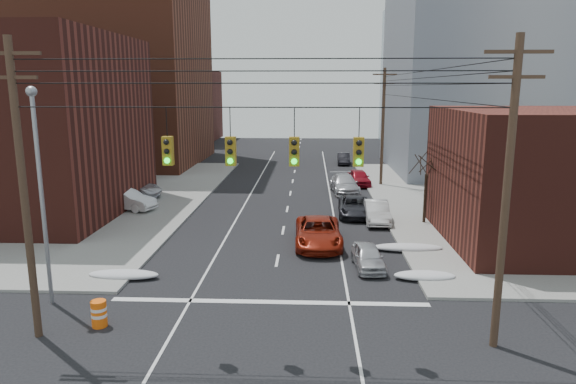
# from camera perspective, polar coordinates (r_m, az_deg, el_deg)

# --- Properties ---
(building_brick_tall) EXTENTS (24.00, 20.00, 30.00)m
(building_brick_tall) POSITION_cam_1_polar(r_m,az_deg,el_deg) (67.88, -20.58, 15.73)
(building_brick_tall) COLOR brown
(building_brick_tall) RESTS_ON ground
(building_brick_far) EXTENTS (22.00, 18.00, 12.00)m
(building_brick_far) POSITION_cam_1_polar(r_m,az_deg,el_deg) (92.85, -15.06, 9.19)
(building_brick_far) COLOR #4D1E17
(building_brick_far) RESTS_ON ground
(building_office) EXTENTS (22.00, 20.00, 25.00)m
(building_office) POSITION_cam_1_polar(r_m,az_deg,el_deg) (62.03, 22.24, 13.75)
(building_office) COLOR gray
(building_office) RESTS_ON ground
(building_glass) EXTENTS (20.00, 18.00, 22.00)m
(building_glass) POSITION_cam_1_polar(r_m,az_deg,el_deg) (87.44, 17.68, 12.20)
(building_glass) COLOR gray
(building_glass) RESTS_ON ground
(utility_pole_left) EXTENTS (2.20, 0.28, 11.00)m
(utility_pole_left) POSITION_cam_1_polar(r_m,az_deg,el_deg) (20.62, -27.35, 0.54)
(utility_pole_left) COLOR #473323
(utility_pole_left) RESTS_ON ground
(utility_pole_right) EXTENTS (2.20, 0.28, 11.00)m
(utility_pole_right) POSITION_cam_1_polar(r_m,az_deg,el_deg) (19.12, 23.13, 0.13)
(utility_pole_right) COLOR #473323
(utility_pole_right) RESTS_ON ground
(utility_pole_far) EXTENTS (2.20, 0.28, 11.00)m
(utility_pole_far) POSITION_cam_1_polar(r_m,az_deg,el_deg) (49.13, 10.50, 7.34)
(utility_pole_far) COLOR #473323
(utility_pole_far) RESTS_ON ground
(traffic_signals) EXTENTS (17.00, 0.42, 2.02)m
(traffic_signals) POSITION_cam_1_polar(r_m,az_deg,el_deg) (17.72, -2.88, 4.75)
(traffic_signals) COLOR black
(traffic_signals) RESTS_ON ground
(street_light) EXTENTS (0.44, 0.44, 9.32)m
(street_light) POSITION_cam_1_polar(r_m,az_deg,el_deg) (23.72, -25.85, 1.37)
(street_light) COLOR gray
(street_light) RESTS_ON ground
(bare_tree) EXTENTS (2.09, 2.20, 4.93)m
(bare_tree) POSITION_cam_1_polar(r_m,az_deg,el_deg) (36.10, 15.00, 0.09)
(bare_tree) COLOR black
(bare_tree) RESTS_ON ground
(snow_nw) EXTENTS (3.50, 1.08, 0.42)m
(snow_nw) POSITION_cam_1_polar(r_m,az_deg,el_deg) (26.84, -17.80, -8.72)
(snow_nw) COLOR silver
(snow_nw) RESTS_ON ground
(snow_ne) EXTENTS (3.00, 1.08, 0.42)m
(snow_ne) POSITION_cam_1_polar(r_m,az_deg,el_deg) (26.31, 14.94, -8.97)
(snow_ne) COLOR silver
(snow_ne) RESTS_ON ground
(snow_east_far) EXTENTS (4.00, 1.08, 0.42)m
(snow_east_far) POSITION_cam_1_polar(r_m,az_deg,el_deg) (30.48, 13.15, -6.02)
(snow_east_far) COLOR silver
(snow_east_far) RESTS_ON ground
(red_pickup) EXTENTS (2.80, 5.86, 1.61)m
(red_pickup) POSITION_cam_1_polar(r_m,az_deg,el_deg) (30.57, 3.38, -4.50)
(red_pickup) COLOR maroon
(red_pickup) RESTS_ON ground
(parked_car_a) EXTENTS (1.72, 3.75, 1.24)m
(parked_car_a) POSITION_cam_1_polar(r_m,az_deg,el_deg) (27.19, 8.89, -7.11)
(parked_car_a) COLOR #B6B6BB
(parked_car_a) RESTS_ON ground
(parked_car_b) EXTENTS (1.66, 4.54, 1.48)m
(parked_car_b) POSITION_cam_1_polar(r_m,az_deg,el_deg) (36.25, 9.82, -2.19)
(parked_car_b) COLOR silver
(parked_car_b) RESTS_ON ground
(parked_car_c) EXTENTS (2.46, 5.01, 1.37)m
(parked_car_c) POSITION_cam_1_polar(r_m,az_deg,el_deg) (37.82, 7.39, -1.62)
(parked_car_c) COLOR black
(parked_car_c) RESTS_ON ground
(parked_car_d) EXTENTS (2.66, 5.63, 1.59)m
(parked_car_d) POSITION_cam_1_polar(r_m,az_deg,el_deg) (45.94, 6.28, 0.89)
(parked_car_d) COLOR #B1B1B6
(parked_car_d) RESTS_ON ground
(parked_car_e) EXTENTS (2.26, 4.60, 1.51)m
(parked_car_e) POSITION_cam_1_polar(r_m,az_deg,el_deg) (49.57, 7.87, 1.60)
(parked_car_e) COLOR maroon
(parked_car_e) RESTS_ON ground
(parked_car_f) EXTENTS (1.55, 4.20, 1.37)m
(parked_car_f) POSITION_cam_1_polar(r_m,az_deg,el_deg) (63.14, 6.19, 3.72)
(parked_car_f) COLOR black
(parked_car_f) RESTS_ON ground
(lot_car_a) EXTENTS (4.85, 3.00, 1.51)m
(lot_car_a) POSITION_cam_1_polar(r_m,az_deg,el_deg) (40.62, -17.47, -0.84)
(lot_car_a) COLOR silver
(lot_car_a) RESTS_ON sidewalk_nw
(lot_car_b) EXTENTS (5.84, 3.02, 1.57)m
(lot_car_b) POSITION_cam_1_polar(r_m,az_deg,el_deg) (44.87, -17.37, 0.36)
(lot_car_b) COLOR silver
(lot_car_b) RESTS_ON sidewalk_nw
(lot_car_c) EXTENTS (4.77, 3.25, 1.28)m
(lot_car_c) POSITION_cam_1_polar(r_m,az_deg,el_deg) (41.82, -24.01, -1.12)
(lot_car_c) COLOR black
(lot_car_c) RESTS_ON sidewalk_nw
(lot_car_d) EXTENTS (3.96, 2.04, 1.29)m
(lot_car_d) POSITION_cam_1_polar(r_m,az_deg,el_deg) (44.67, -25.46, -0.49)
(lot_car_d) COLOR #A2A3A6
(lot_car_d) RESTS_ON sidewalk_nw
(construction_barrel) EXTENTS (0.77, 0.77, 1.07)m
(construction_barrel) POSITION_cam_1_polar(r_m,az_deg,el_deg) (22.00, -20.26, -12.53)
(construction_barrel) COLOR #FF600D
(construction_barrel) RESTS_ON ground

